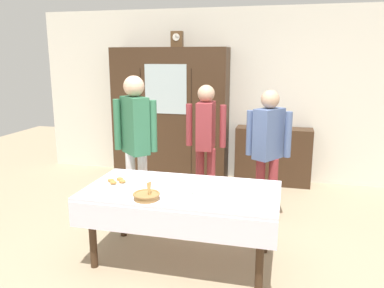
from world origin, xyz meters
The scene contains 17 objects.
ground_plane centered at (0.00, 0.00, 0.00)m, with size 12.00×12.00×0.00m, color tan.
back_wall centered at (0.00, 2.65, 1.35)m, with size 6.40×0.10×2.70m, color silver.
dining_table centered at (0.00, -0.24, 0.64)m, with size 1.83×0.97×0.73m.
wall_cabinet centered at (-0.90, 2.35, 1.05)m, with size 1.85×0.46×2.10m.
mantel_clock centered at (-0.78, 2.35, 2.22)m, with size 0.18×0.11×0.24m.
bookshelf_low centered at (0.75, 2.41, 0.44)m, with size 1.15×0.35×0.89m.
book_stack centered at (0.75, 2.41, 0.93)m, with size 0.17×0.23×0.10m.
tea_cup_far_right centered at (-0.26, -0.18, 0.76)m, with size 0.13×0.13×0.06m.
tea_cup_far_left centered at (0.10, -0.32, 0.76)m, with size 0.13×0.13×0.06m.
tea_cup_near_left centered at (0.37, -0.06, 0.76)m, with size 0.13×0.13×0.06m.
bread_basket centered at (-0.23, -0.54, 0.76)m, with size 0.24×0.24×0.16m.
pastry_plate centered at (-0.67, -0.20, 0.74)m, with size 0.28×0.28×0.05m.
spoon_far_left centered at (0.28, -0.22, 0.73)m, with size 0.12×0.02×0.01m.
spoon_front_edge centered at (0.13, 0.01, 0.73)m, with size 0.12×0.02×0.01m.
person_by_cabinet centered at (-0.74, 0.49, 1.08)m, with size 0.52×0.39×1.75m.
person_behind_table_right centered at (-0.06, 1.19, 0.98)m, with size 0.52×0.37×1.61m.
person_near_right_end centered at (0.74, 0.94, 0.96)m, with size 0.52×0.41×1.59m.
Camera 1 is at (0.94, -3.54, 1.96)m, focal length 36.07 mm.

